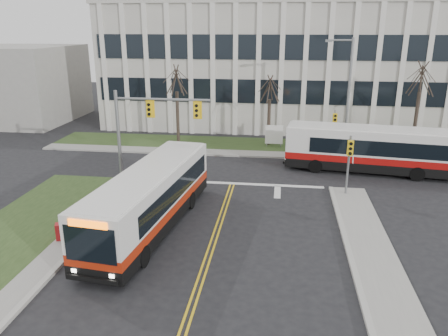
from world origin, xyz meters
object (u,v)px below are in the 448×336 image
at_px(newspaper_box_red, 61,233).
at_px(bus_main, 151,200).
at_px(bus_cross, 372,151).
at_px(newspaper_box_blue, 74,230).
at_px(streetlight, 347,91).
at_px(directory_sign, 274,135).

bearing_deg(newspaper_box_red, bus_main, 5.00).
bearing_deg(bus_cross, newspaper_box_blue, -44.59).
bearing_deg(bus_main, newspaper_box_blue, -145.79).
distance_m(bus_main, newspaper_box_red, 4.56).
distance_m(streetlight, newspaper_box_red, 23.59).
relative_size(directory_sign, newspaper_box_red, 2.11).
relative_size(streetlight, bus_main, 0.79).
bearing_deg(directory_sign, newspaper_box_blue, -116.95).
relative_size(newspaper_box_blue, newspaper_box_red, 1.00).
height_order(bus_main, newspaper_box_red, bus_main).
bearing_deg(bus_main, bus_cross, 46.72).
bearing_deg(bus_main, streetlight, 59.57).
height_order(streetlight, bus_main, streetlight).
relative_size(directory_sign, bus_main, 0.17).
xyz_separation_m(bus_main, bus_cross, (12.92, 10.93, 0.04)).
bearing_deg(bus_cross, directory_sign, -121.00).
xyz_separation_m(streetlight, bus_main, (-11.43, -15.20, -3.64)).
bearing_deg(newspaper_box_blue, directory_sign, 46.26).
bearing_deg(directory_sign, bus_cross, -38.48).
bearing_deg(newspaper_box_blue, bus_cross, 21.13).
xyz_separation_m(directory_sign, newspaper_box_blue, (-9.30, -18.29, -0.70)).
bearing_deg(newspaper_box_red, directory_sign, 39.08).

